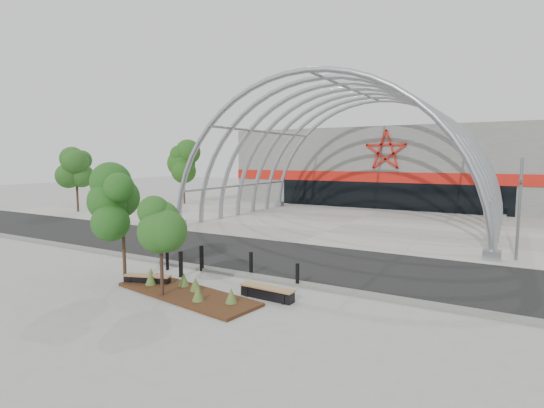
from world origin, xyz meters
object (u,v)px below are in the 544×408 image
at_px(signal_pole, 519,208).
at_px(bench_0, 147,280).
at_px(street_tree_1, 160,225).
at_px(bench_1, 267,293).
at_px(street_tree_0, 122,205).
at_px(bollard_2, 202,258).

bearing_deg(signal_pole, bench_0, -137.25).
xyz_separation_m(street_tree_1, bench_1, (3.29, 1.77, -2.40)).
xyz_separation_m(signal_pole, street_tree_0, (-13.80, -11.68, 0.50)).
bearing_deg(bench_0, street_tree_0, -177.97).
bearing_deg(signal_pole, bollard_2, -143.46).
height_order(bench_0, bench_1, bench_1).
bearing_deg(signal_pole, street_tree_0, -139.76).
distance_m(bench_1, bollard_2, 4.77).
bearing_deg(bollard_2, bench_0, -101.00).
relative_size(signal_pole, street_tree_0, 1.15).
xyz_separation_m(bench_0, bollard_2, (0.52, 2.70, 0.38)).
height_order(street_tree_1, bench_0, street_tree_1).
bearing_deg(bollard_2, street_tree_1, -72.61).
bearing_deg(bench_1, street_tree_1, -151.67).
height_order(street_tree_1, bench_1, street_tree_1).
distance_m(street_tree_0, bench_1, 6.85).
relative_size(signal_pole, bench_1, 2.37).
relative_size(bench_0, bench_1, 0.91).
height_order(signal_pole, bollard_2, signal_pole).
height_order(street_tree_1, bollard_2, street_tree_1).
bearing_deg(street_tree_0, signal_pole, 40.24).
bearing_deg(bollard_2, bench_1, -22.18).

